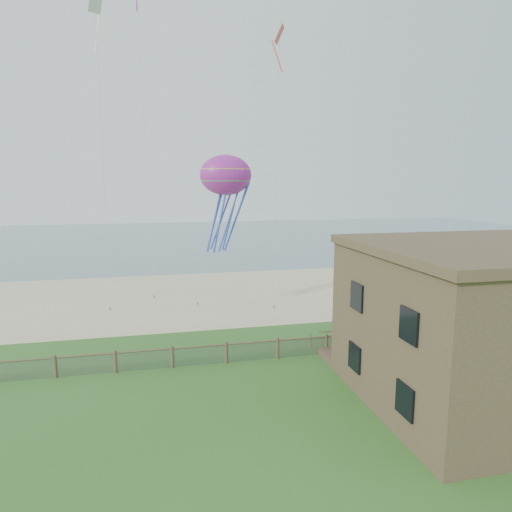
% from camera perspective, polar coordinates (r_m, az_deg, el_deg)
% --- Properties ---
extents(ground, '(160.00, 160.00, 0.00)m').
position_cam_1_polar(ground, '(21.19, -1.02, -19.27)').
color(ground, '#2D6020').
rests_on(ground, ground).
extents(sand_beach, '(72.00, 20.00, 0.02)m').
position_cam_1_polar(sand_beach, '(41.66, -7.22, -4.92)').
color(sand_beach, '#C0AF8A').
rests_on(sand_beach, ground).
extents(ocean, '(160.00, 68.00, 0.02)m').
position_cam_1_polar(ocean, '(84.93, -10.13, 2.20)').
color(ocean, slate).
rests_on(ocean, ground).
extents(chainlink_fence, '(36.20, 0.20, 1.25)m').
position_cam_1_polar(chainlink_fence, '(26.33, -3.74, -12.10)').
color(chainlink_fence, '#4B402A').
rests_on(chainlink_fence, ground).
extents(motel_deck, '(15.00, 2.00, 0.50)m').
position_cam_1_polar(motel_deck, '(30.31, 22.12, -10.48)').
color(motel_deck, brown).
rests_on(motel_deck, ground).
extents(picnic_table, '(1.92, 1.53, 0.75)m').
position_cam_1_polar(picnic_table, '(24.95, 13.22, -14.00)').
color(picnic_table, brown).
rests_on(picnic_table, ground).
extents(octopus_kite, '(4.19, 3.36, 7.64)m').
position_cam_1_polar(octopus_kite, '(34.45, -3.76, 6.79)').
color(octopus_kite, '#FF2851').
extents(kite_white, '(1.90, 2.10, 2.83)m').
position_cam_1_polar(kite_white, '(34.76, -19.39, 26.21)').
color(kite_white, white).
extents(kite_red, '(2.06, 1.75, 2.68)m').
position_cam_1_polar(kite_red, '(33.02, 2.94, 24.75)').
color(kite_red, '#E94729').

